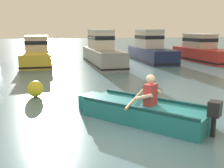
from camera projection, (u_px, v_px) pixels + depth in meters
The scene contains 7 objects.
ground_plane at pixel (134, 137), 5.54m from camera, with size 120.00×120.00×0.00m, color slate.
rowboat_with_person at pixel (142, 111), 6.49m from camera, with size 2.86×3.24×1.19m.
moored_boat_yellow at pixel (37, 53), 17.15m from camera, with size 1.97×5.79×1.81m.
moored_boat_grey at pixel (102, 52), 16.45m from camera, with size 1.59×6.08×2.21m.
moored_boat_navy at pixel (150, 50), 18.46m from camera, with size 1.98×5.74×2.21m.
moored_boat_red at pixel (202, 51), 18.54m from camera, with size 1.90×5.53×1.91m.
mooring_buoy at pixel (35, 89), 8.79m from camera, with size 0.54×0.54×0.54m, color yellow.
Camera 1 is at (-1.78, -4.89, 2.25)m, focal length 41.95 mm.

